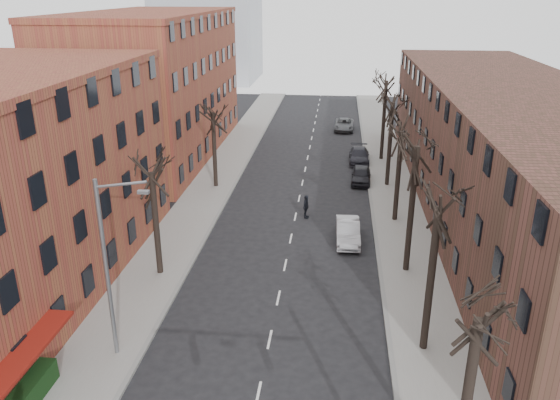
% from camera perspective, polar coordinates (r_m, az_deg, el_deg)
% --- Properties ---
extents(sidewalk_left, '(4.00, 90.00, 0.15)m').
position_cam_1_polar(sidewalk_left, '(50.06, -6.90, 1.83)').
color(sidewalk_left, gray).
rests_on(sidewalk_left, ground).
extents(sidewalk_right, '(4.00, 90.00, 0.15)m').
position_cam_1_polar(sidewalk_right, '(49.09, 11.63, 1.14)').
color(sidewalk_right, gray).
rests_on(sidewalk_right, ground).
extents(building_left_far, '(12.00, 28.00, 14.00)m').
position_cam_1_polar(building_left_far, '(58.94, -13.00, 11.36)').
color(building_left_far, brown).
rests_on(building_left_far, ground).
extents(building_right, '(12.00, 50.00, 10.00)m').
position_cam_1_polar(building_right, '(44.51, 22.97, 4.46)').
color(building_right, '#522E26').
rests_on(building_right, ground).
extents(tree_right_b, '(5.20, 5.20, 10.80)m').
position_cam_1_polar(tree_right_b, '(28.69, 14.69, -14.86)').
color(tree_right_b, black).
rests_on(tree_right_b, ground).
extents(tree_right_c, '(5.20, 5.20, 11.60)m').
position_cam_1_polar(tree_right_c, '(35.42, 12.98, -7.26)').
color(tree_right_c, black).
rests_on(tree_right_c, ground).
extents(tree_right_d, '(5.20, 5.20, 10.00)m').
position_cam_1_polar(tree_right_d, '(42.59, 11.86, -2.15)').
color(tree_right_d, black).
rests_on(tree_right_d, ground).
extents(tree_right_e, '(5.20, 5.20, 10.80)m').
position_cam_1_polar(tree_right_e, '(50.01, 11.08, 1.47)').
color(tree_right_e, black).
rests_on(tree_right_e, ground).
extents(tree_right_f, '(5.20, 5.20, 11.60)m').
position_cam_1_polar(tree_right_f, '(57.59, 10.50, 4.15)').
color(tree_right_f, black).
rests_on(tree_right_f, ground).
extents(tree_left_a, '(5.20, 5.20, 9.50)m').
position_cam_1_polar(tree_left_a, '(35.01, -12.37, -7.56)').
color(tree_left_a, black).
rests_on(tree_left_a, ground).
extents(tree_left_b, '(5.20, 5.20, 9.50)m').
position_cam_1_polar(tree_left_b, '(49.08, -6.69, 1.35)').
color(tree_left_b, black).
rests_on(tree_left_b, ground).
extents(streetlight, '(2.45, 0.22, 9.03)m').
position_cam_1_polar(streetlight, '(25.96, -17.42, -6.28)').
color(streetlight, slate).
rests_on(streetlight, ground).
extents(silver_sedan, '(1.73, 4.61, 1.50)m').
position_cam_1_polar(silver_sedan, '(38.38, 7.11, -3.28)').
color(silver_sedan, '#B4B6BC').
rests_on(silver_sedan, ground).
extents(parked_car_near, '(1.94, 4.37, 1.46)m').
position_cam_1_polar(parked_car_near, '(50.23, 8.47, 2.61)').
color(parked_car_near, black).
rests_on(parked_car_near, ground).
extents(parked_car_mid, '(2.07, 4.95, 1.43)m').
position_cam_1_polar(parked_car_mid, '(56.19, 8.27, 4.62)').
color(parked_car_mid, black).
rests_on(parked_car_mid, ground).
extents(parked_car_far, '(2.46, 5.06, 1.39)m').
position_cam_1_polar(parked_car_far, '(69.23, 6.71, 7.83)').
color(parked_car_far, '#55585C').
rests_on(parked_car_far, ground).
extents(pedestrian_crossing, '(0.61, 1.14, 1.86)m').
position_cam_1_polar(pedestrian_crossing, '(41.92, 2.73, -0.70)').
color(pedestrian_crossing, black).
rests_on(pedestrian_crossing, ground).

